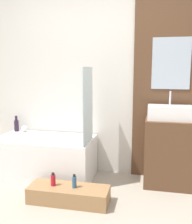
# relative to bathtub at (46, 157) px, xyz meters

# --- Properties ---
(wall_tiled_back) EXTENTS (4.20, 0.06, 2.60)m
(wall_tiled_back) POSITION_rel_bathtub_xyz_m (0.74, 0.39, 1.03)
(wall_tiled_back) COLOR silver
(wall_tiled_back) RESTS_ON ground_plane
(wall_wood_accent) EXTENTS (0.93, 0.04, 2.60)m
(wall_wood_accent) POSITION_rel_bathtub_xyz_m (1.57, 0.34, 1.04)
(wall_wood_accent) COLOR brown
(wall_wood_accent) RESTS_ON ground_plane
(bathtub) EXTENTS (1.26, 0.68, 0.54)m
(bathtub) POSITION_rel_bathtub_xyz_m (0.00, 0.00, 0.00)
(bathtub) COLOR white
(bathtub) RESTS_ON ground_plane
(glass_shower_screen) EXTENTS (0.01, 0.46, 0.92)m
(glass_shower_screen) POSITION_rel_bathtub_xyz_m (0.60, -0.09, 0.73)
(glass_shower_screen) COLOR silver
(glass_shower_screen) RESTS_ON bathtub
(wooden_step_bench) EXTENTS (0.88, 0.31, 0.18)m
(wooden_step_bench) POSITION_rel_bathtub_xyz_m (0.50, -0.58, -0.19)
(wooden_step_bench) COLOR #997047
(wooden_step_bench) RESTS_ON ground_plane
(vanity_cabinet) EXTENTS (0.57, 0.43, 0.83)m
(vanity_cabinet) POSITION_rel_bathtub_xyz_m (1.57, 0.10, 0.14)
(vanity_cabinet) COLOR brown
(vanity_cabinet) RESTS_ON ground_plane
(sink) EXTENTS (0.53, 0.30, 0.34)m
(sink) POSITION_rel_bathtub_xyz_m (1.57, 0.10, 0.64)
(sink) COLOR white
(sink) RESTS_ON vanity_cabinet
(vase_tall_dark) EXTENTS (0.07, 0.07, 0.22)m
(vase_tall_dark) POSITION_rel_bathtub_xyz_m (-0.55, 0.26, 0.36)
(vase_tall_dark) COLOR #2D1E33
(vase_tall_dark) RESTS_ON bathtub
(vase_round_light) EXTENTS (0.09, 0.09, 0.09)m
(vase_round_light) POSITION_rel_bathtub_xyz_m (-0.42, 0.24, 0.31)
(vase_round_light) COLOR silver
(vase_round_light) RESTS_ON bathtub
(bottle_soap_primary) EXTENTS (0.05, 0.05, 0.15)m
(bottle_soap_primary) POSITION_rel_bathtub_xyz_m (0.33, -0.58, -0.03)
(bottle_soap_primary) COLOR #B21928
(bottle_soap_primary) RESTS_ON wooden_step_bench
(bottle_soap_secondary) EXTENTS (0.05, 0.05, 0.15)m
(bottle_soap_secondary) POSITION_rel_bathtub_xyz_m (0.57, -0.58, -0.03)
(bottle_soap_secondary) COLOR #2D567A
(bottle_soap_secondary) RESTS_ON wooden_step_bench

